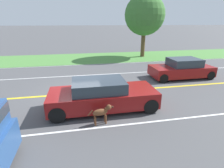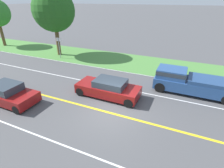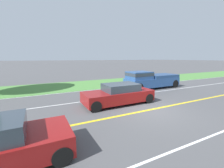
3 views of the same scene
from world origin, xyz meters
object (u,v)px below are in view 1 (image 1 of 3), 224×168
object	(u,v)px
ego_car	(102,95)
oncoming_car	(182,69)
roadside_tree_left_near	(145,15)
dog	(102,112)

from	to	relation	value
ego_car	oncoming_car	size ratio (longest dim) A/B	1.11
ego_car	roadside_tree_left_near	bearing A→B (deg)	151.78
dog	roadside_tree_left_near	world-z (taller)	roadside_tree_left_near
oncoming_car	roadside_tree_left_near	world-z (taller)	roadside_tree_left_near
ego_car	roadside_tree_left_near	xyz separation A→B (m)	(-11.69, 6.28, 3.78)
oncoming_car	roadside_tree_left_near	xyz separation A→B (m)	(-8.07, 0.10, 3.79)
ego_car	oncoming_car	world-z (taller)	ego_car
ego_car	dog	world-z (taller)	ego_car
ego_car	roadside_tree_left_near	world-z (taller)	roadside_tree_left_near
ego_car	roadside_tree_left_near	distance (m)	13.80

